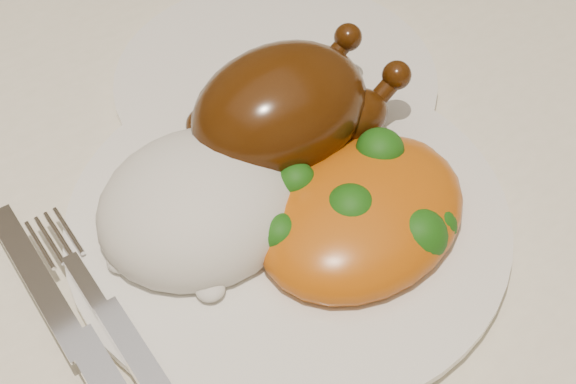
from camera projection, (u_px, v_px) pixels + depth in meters
dining_table at (99, 307)px, 0.60m from camera, size 1.60×0.90×0.76m
tablecloth at (79, 247)px, 0.54m from camera, size 1.73×1.03×0.18m
dinner_plate at (288, 219)px, 0.51m from camera, size 0.35×0.35×0.01m
side_plate at (276, 79)px, 0.60m from camera, size 0.25×0.25×0.01m
roast_chicken at (285, 108)px, 0.52m from camera, size 0.15×0.09×0.08m
rice_mound at (200, 206)px, 0.50m from camera, size 0.14×0.13×0.07m
mac_and_cheese at (367, 209)px, 0.50m from camera, size 0.16×0.14×0.06m
cutlery at (99, 339)px, 0.44m from camera, size 0.04×0.19×0.01m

